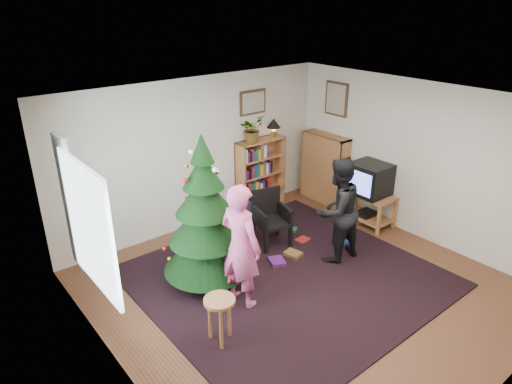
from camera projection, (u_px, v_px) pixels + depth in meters
floor at (301, 287)px, 6.19m from camera, size 5.00×5.00×0.00m
ceiling at (310, 105)px, 5.20m from camera, size 5.00×5.00×0.00m
wall_back at (197, 154)px, 7.47m from camera, size 5.00×0.02×2.50m
wall_front at (511, 299)px, 3.92m from camera, size 5.00×0.02×2.50m
wall_left at (114, 275)px, 4.25m from camera, size 0.02×5.00×2.50m
wall_right at (419, 162)px, 7.14m from camera, size 0.02×5.00×2.50m
rug at (286, 277)px, 6.40m from camera, size 3.80×3.60×0.02m
window_pane at (90, 227)px, 4.59m from camera, size 0.04×1.20×1.40m
curtain at (70, 204)px, 5.11m from camera, size 0.06×0.35×1.60m
picture_back at (253, 102)px, 7.84m from camera, size 0.55×0.03×0.42m
picture_right at (336, 99)px, 8.10m from camera, size 0.03×0.50×0.60m
christmas_tree at (205, 225)px, 5.96m from camera, size 1.17×1.17×2.13m
bookshelf_back at (261, 173)px, 8.30m from camera, size 0.95×0.30×1.30m
bookshelf_right at (325, 168)px, 8.57m from camera, size 0.30×0.95×1.30m
tv_stand at (367, 205)px, 7.83m from camera, size 0.49×0.89×0.55m
crt_tv at (370, 179)px, 7.63m from camera, size 0.57×0.61×0.53m
armchair at (268, 216)px, 7.13m from camera, size 0.58×0.59×0.89m
stool at (220, 309)px, 5.05m from camera, size 0.35×0.35×0.59m
person_standing at (241, 246)px, 5.59m from camera, size 0.50×0.66×1.64m
person_by_chair at (337, 211)px, 6.57m from camera, size 0.79×0.63×1.59m
potted_plant at (252, 129)px, 7.84m from camera, size 0.50×0.46×0.47m
table_lamp at (274, 124)px, 8.13m from camera, size 0.25×0.25×0.33m
floor_clutter at (317, 240)px, 7.32m from camera, size 2.13×0.99×0.08m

